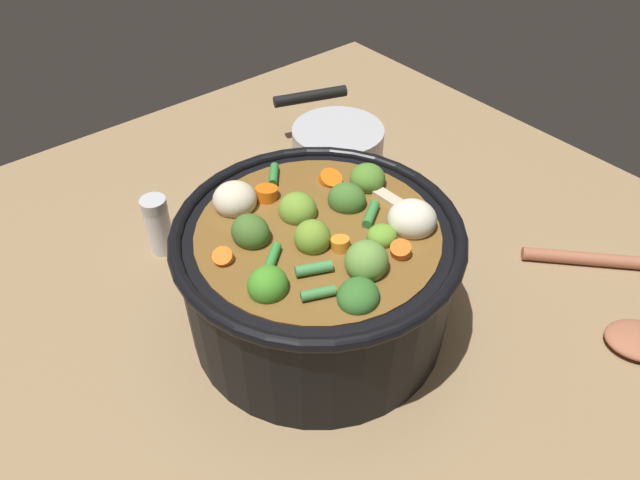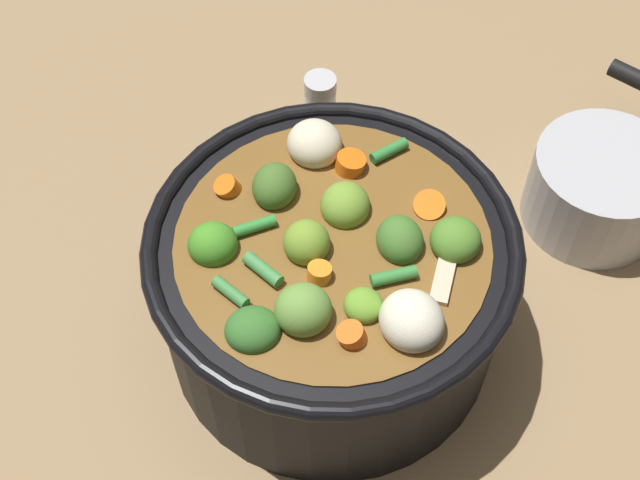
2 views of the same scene
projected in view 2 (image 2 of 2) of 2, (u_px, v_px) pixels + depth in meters
ground_plane at (331, 330)px, 0.79m from camera, size 1.10×1.10×0.00m
cooking_pot at (332, 284)px, 0.72m from camera, size 0.30×0.30×0.16m
salt_shaker at (320, 109)px, 0.89m from camera, size 0.03×0.03×0.08m
small_saucepan at (600, 186)px, 0.83m from camera, size 0.21×0.17×0.08m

